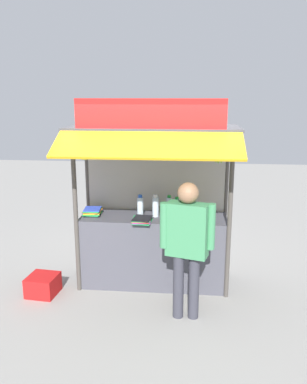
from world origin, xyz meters
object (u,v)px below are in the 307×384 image
object	(u,v)px
magazine_stack_right	(193,216)
banana_bunch_inner_left	(127,154)
magazine_stack_back_right	(93,212)
banana_bunch_leftmost	(84,155)
water_bottle_back_left	(177,207)
water_bottle_center	(169,206)
banana_bunch_rightmost	(200,154)
banana_bunch_inner_right	(219,156)
water_bottle_mid_left	(156,206)
plastic_crate	(43,285)
water_bottle_mid_right	(140,206)
vendor_person	(187,239)
magazine_stack_far_right	(142,220)

from	to	relation	value
magazine_stack_right	banana_bunch_inner_left	xyz separation A→B (m)	(-0.83, -0.41, 0.90)
magazine_stack_back_right	banana_bunch_leftmost	world-z (taller)	banana_bunch_leftmost
water_bottle_back_left	water_bottle_center	world-z (taller)	water_bottle_center
magazine_stack_right	banana_bunch_leftmost	xyz separation A→B (m)	(-1.36, -0.42, 0.88)
water_bottle_back_left	banana_bunch_rightmost	size ratio (longest dim) A/B	1.05
water_bottle_center	banana_bunch_inner_right	size ratio (longest dim) A/B	1.01
water_bottle_mid_left	magazine_stack_right	world-z (taller)	water_bottle_mid_left
plastic_crate	water_bottle_back_left	bearing A→B (deg)	18.08
water_bottle_mid_right	banana_bunch_rightmost	bearing A→B (deg)	-28.13
banana_bunch_inner_right	banana_bunch_rightmost	bearing A→B (deg)	-179.58
water_bottle_center	vendor_person	world-z (taller)	vendor_person
banana_bunch_rightmost	banana_bunch_leftmost	xyz separation A→B (m)	(-1.43, -0.00, -0.03)
banana_bunch_rightmost	banana_bunch_inner_right	world-z (taller)	same
magazine_stack_far_right	magazine_stack_right	world-z (taller)	magazine_stack_right
magazine_stack_back_right	vendor_person	distance (m)	1.57
water_bottle_mid_left	plastic_crate	world-z (taller)	water_bottle_mid_left
water_bottle_back_left	banana_bunch_rightmost	distance (m)	1.00
water_bottle_center	banana_bunch_inner_left	world-z (taller)	banana_bunch_inner_left
water_bottle_center	plastic_crate	world-z (taller)	water_bottle_center
water_bottle_back_left	banana_bunch_inner_right	distance (m)	1.07
water_bottle_center	water_bottle_mid_right	distance (m)	0.40
magazine_stack_far_right	vendor_person	xyz separation A→B (m)	(0.60, -0.62, -0.01)
water_bottle_back_left	magazine_stack_back_right	bearing A→B (deg)	-175.37
water_bottle_mid_right	water_bottle_center	bearing A→B (deg)	14.20
water_bottle_center	plastic_crate	xyz separation A→B (m)	(-1.65, -0.59, -0.98)
vendor_person	banana_bunch_inner_left	bearing A→B (deg)	-14.50
water_bottle_back_left	vendor_person	distance (m)	0.97
water_bottle_back_left	banana_bunch_inner_right	xyz separation A→B (m)	(0.52, -0.50, 0.79)
water_bottle_mid_right	vendor_person	world-z (taller)	vendor_person
water_bottle_center	water_bottle_mid_left	size ratio (longest dim) A/B	0.90
water_bottle_mid_right	banana_bunch_rightmost	world-z (taller)	banana_bunch_rightmost
banana_bunch_rightmost	water_bottle_mid_right	bearing A→B (deg)	151.87
banana_bunch_rightmost	magazine_stack_far_right	bearing A→B (deg)	166.92
banana_bunch_rightmost	plastic_crate	world-z (taller)	banana_bunch_rightmost
water_bottle_mid_right	banana_bunch_inner_left	bearing A→B (deg)	-104.21
banana_bunch_inner_left	vendor_person	bearing A→B (deg)	-30.50
banana_bunch_inner_right	magazine_stack_back_right	bearing A→B (deg)	166.25
water_bottle_center	banana_bunch_inner_right	xyz separation A→B (m)	(0.62, -0.52, 0.78)
magazine_stack_far_right	banana_bunch_inner_left	xyz separation A→B (m)	(-0.16, -0.17, 0.90)
banana_bunch_inner_left	banana_bunch_inner_right	bearing A→B (deg)	0.03
water_bottle_mid_right	plastic_crate	size ratio (longest dim) A/B	0.80
banana_bunch_inner_left	water_bottle_mid_right	bearing A→B (deg)	75.79
plastic_crate	banana_bunch_rightmost	bearing A→B (deg)	1.87
banana_bunch_inner_right	banana_bunch_inner_left	world-z (taller)	same
water_bottle_mid_right	magazine_stack_far_right	size ratio (longest dim) A/B	0.94
magazine_stack_back_right	banana_bunch_inner_left	size ratio (longest dim) A/B	1.13
banana_bunch_rightmost	banana_bunch_leftmost	bearing A→B (deg)	-179.91
magazine_stack_back_right	water_bottle_center	bearing A→B (deg)	5.76
water_bottle_center	magazine_stack_right	xyz separation A→B (m)	(0.33, -0.11, -0.10)
water_bottle_mid_left	water_bottle_mid_right	bearing A→B (deg)	-179.86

